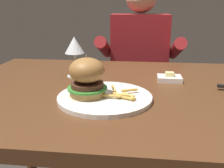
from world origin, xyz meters
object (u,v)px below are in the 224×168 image
Objects in this scene: burger_sandwich at (87,77)px; main_plate at (105,97)px; diner_person at (139,79)px; butter_dish at (169,78)px; wine_glass at (74,47)px.

main_plate is at bearing 6.00° from burger_sandwich.
burger_sandwich is 0.92m from diner_person.
butter_dish reaches higher than main_plate.
main_plate is 3.21× the size of butter_dish.
main_plate is at bearing -96.97° from diner_person.
burger_sandwich is 0.38m from butter_dish.
diner_person is (0.16, 0.86, -0.25)m from burger_sandwich.
main_plate is 0.88m from diner_person.
main_plate is 0.26× the size of diner_person.
butter_dish is 0.66m from diner_person.
burger_sandwich is (-0.06, -0.01, 0.07)m from main_plate.
burger_sandwich is 0.29m from wine_glass.
burger_sandwich is 1.40× the size of butter_dish.
wine_glass is at bearing -114.12° from diner_person.
wine_glass is 1.77× the size of butter_dish.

